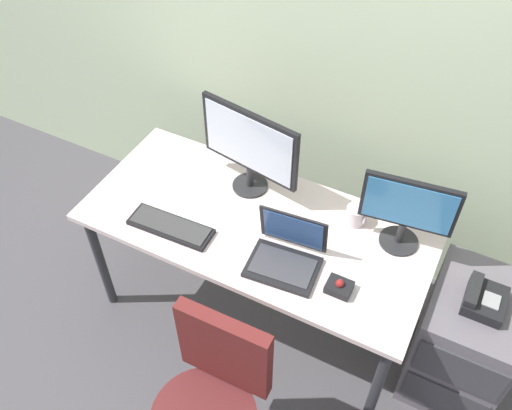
% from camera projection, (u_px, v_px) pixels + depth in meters
% --- Properties ---
extents(ground_plane, '(8.00, 8.00, 0.00)m').
position_uv_depth(ground_plane, '(256.00, 310.00, 3.18)').
color(ground_plane, '#4A464C').
extents(back_wall, '(6.00, 0.10, 2.80)m').
position_uv_depth(back_wall, '(327.00, 29.00, 2.61)').
color(back_wall, beige).
rests_on(back_wall, ground).
extents(desk, '(1.67, 0.76, 0.75)m').
position_uv_depth(desk, '(256.00, 233.00, 2.68)').
color(desk, silver).
rests_on(desk, ground).
extents(file_cabinet, '(0.42, 0.53, 0.67)m').
position_uv_depth(file_cabinet, '(463.00, 341.00, 2.66)').
color(file_cabinet, '#605961').
rests_on(file_cabinet, ground).
extents(desk_phone, '(0.17, 0.20, 0.09)m').
position_uv_depth(desk_phone, '(483.00, 299.00, 2.38)').
color(desk_phone, black).
rests_on(desk_phone, file_cabinet).
extents(monitor_main, '(0.54, 0.18, 0.46)m').
position_uv_depth(monitor_main, '(249.00, 146.00, 2.60)').
color(monitor_main, '#262628').
rests_on(monitor_main, desk).
extents(monitor_side, '(0.41, 0.18, 0.38)m').
position_uv_depth(monitor_side, '(408.00, 210.00, 2.39)').
color(monitor_side, '#262628').
rests_on(monitor_side, desk).
extents(keyboard, '(0.42, 0.15, 0.03)m').
position_uv_depth(keyboard, '(171.00, 226.00, 2.59)').
color(keyboard, black).
rests_on(keyboard, desk).
extents(laptop, '(0.33, 0.29, 0.24)m').
position_uv_depth(laptop, '(287.00, 253.00, 2.43)').
color(laptop, black).
rests_on(laptop, desk).
extents(trackball_mouse, '(0.11, 0.09, 0.07)m').
position_uv_depth(trackball_mouse, '(339.00, 287.00, 2.35)').
color(trackball_mouse, black).
rests_on(trackball_mouse, desk).
extents(coffee_mug, '(0.10, 0.09, 0.09)m').
position_uv_depth(coffee_mug, '(356.00, 215.00, 2.60)').
color(coffee_mug, silver).
rests_on(coffee_mug, desk).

